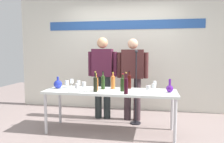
{
  "coord_description": "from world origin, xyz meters",
  "views": [
    {
      "loc": [
        0.72,
        -3.64,
        1.41
      ],
      "look_at": [
        0.0,
        0.15,
        1.03
      ],
      "focal_mm": 35.49,
      "sensor_mm": 36.0,
      "label": 1
    }
  ],
  "objects": [
    {
      "name": "wine_glass_right_1",
      "position": [
        0.74,
        0.23,
        0.83
      ],
      "size": [
        0.06,
        0.06,
        0.15
      ],
      "color": "white",
      "rests_on": "display_table"
    },
    {
      "name": "presenter_left",
      "position": [
        -0.31,
        0.73,
        0.95
      ],
      "size": [
        0.6,
        0.22,
        1.66
      ],
      "color": "#212829",
      "rests_on": "ground"
    },
    {
      "name": "wine_bottle_4",
      "position": [
        0.21,
        -0.03,
        0.85
      ],
      "size": [
        0.08,
        0.08,
        0.3
      ],
      "color": "#1E3214",
      "rests_on": "display_table"
    },
    {
      "name": "wine_glass_left_3",
      "position": [
        -0.5,
        -0.28,
        0.82
      ],
      "size": [
        0.07,
        0.07,
        0.14
      ],
      "color": "white",
      "rests_on": "display_table"
    },
    {
      "name": "wine_glass_right_0",
      "position": [
        0.72,
        -0.02,
        0.82
      ],
      "size": [
        0.07,
        0.07,
        0.14
      ],
      "color": "white",
      "rests_on": "display_table"
    },
    {
      "name": "wine_glass_left_4",
      "position": [
        -0.41,
        -0.19,
        0.84
      ],
      "size": [
        0.07,
        0.07,
        0.16
      ],
      "color": "white",
      "rests_on": "display_table"
    },
    {
      "name": "back_wall",
      "position": [
        0.0,
        1.56,
        1.5
      ],
      "size": [
        5.14,
        0.11,
        3.0
      ],
      "color": "silver",
      "rests_on": "ground"
    },
    {
      "name": "wine_bottle_0",
      "position": [
        0.3,
        -0.26,
        0.87
      ],
      "size": [
        0.07,
        0.07,
        0.34
      ],
      "color": "black",
      "rests_on": "display_table"
    },
    {
      "name": "wine_bottle_5",
      "position": [
        -0.15,
        0.09,
        0.86
      ],
      "size": [
        0.07,
        0.07,
        0.32
      ],
      "color": "#223D19",
      "rests_on": "display_table"
    },
    {
      "name": "wine_bottle_2",
      "position": [
        -0.22,
        -0.17,
        0.86
      ],
      "size": [
        0.07,
        0.07,
        0.34
      ],
      "color": "black",
      "rests_on": "display_table"
    },
    {
      "name": "wine_bottle_1",
      "position": [
        -0.24,
        -0.05,
        0.85
      ],
      "size": [
        0.08,
        0.08,
        0.29
      ],
      "color": "#CF682A",
      "rests_on": "display_table"
    },
    {
      "name": "ground_plane",
      "position": [
        0.0,
        0.0,
        0.0
      ],
      "size": [
        10.0,
        10.0,
        0.0
      ],
      "primitive_type": "plane",
      "color": "gray"
    },
    {
      "name": "wine_glass_left_2",
      "position": [
        -0.6,
        0.09,
        0.82
      ],
      "size": [
        0.06,
        0.06,
        0.14
      ],
      "color": "white",
      "rests_on": "display_table"
    },
    {
      "name": "wine_glass_left_0",
      "position": [
        -0.74,
        0.13,
        0.84
      ],
      "size": [
        0.06,
        0.06,
        0.16
      ],
      "color": "white",
      "rests_on": "display_table"
    },
    {
      "name": "wine_bottle_3",
      "position": [
        0.01,
        0.16,
        0.85
      ],
      "size": [
        0.07,
        0.07,
        0.3
      ],
      "color": "orange",
      "rests_on": "display_table"
    },
    {
      "name": "decanter_blue_left",
      "position": [
        -0.96,
        0.02,
        0.8
      ],
      "size": [
        0.15,
        0.15,
        0.21
      ],
      "color": "#1F2CA2",
      "rests_on": "display_table"
    },
    {
      "name": "wine_glass_right_2",
      "position": [
        0.64,
        -0.19,
        0.82
      ],
      "size": [
        0.07,
        0.07,
        0.14
      ],
      "color": "white",
      "rests_on": "display_table"
    },
    {
      "name": "display_table",
      "position": [
        0.0,
        0.0,
        0.67
      ],
      "size": [
        2.22,
        0.68,
        0.72
      ],
      "color": "white",
      "rests_on": "ground"
    },
    {
      "name": "presenter_right",
      "position": [
        0.31,
        0.73,
        0.93
      ],
      "size": [
        0.62,
        0.22,
        1.63
      ],
      "color": "#39292E",
      "rests_on": "ground"
    },
    {
      "name": "wine_bottle_6",
      "position": [
        0.29,
        0.24,
        0.86
      ],
      "size": [
        0.07,
        0.07,
        0.32
      ],
      "color": "#340A08",
      "rests_on": "display_table"
    },
    {
      "name": "wine_glass_left_1",
      "position": [
        -0.8,
        0.06,
        0.82
      ],
      "size": [
        0.07,
        0.07,
        0.14
      ],
      "color": "white",
      "rests_on": "display_table"
    },
    {
      "name": "microphone_stand",
      "position": [
        0.39,
        0.5,
        0.46
      ],
      "size": [
        0.2,
        0.2,
        1.41
      ],
      "color": "black",
      "rests_on": "ground"
    },
    {
      "name": "decanter_blue_right",
      "position": [
        0.98,
        0.02,
        0.79
      ],
      "size": [
        0.12,
        0.12,
        0.22
      ],
      "color": "#551C8D",
      "rests_on": "display_table"
    }
  ]
}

